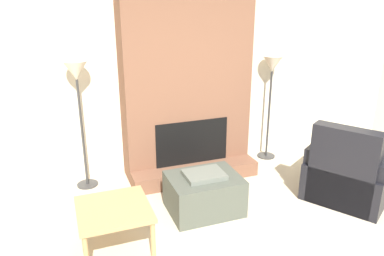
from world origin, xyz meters
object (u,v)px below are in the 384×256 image
Objects in this scene: ottoman at (204,193)px; side_table at (114,212)px; floor_lamp_left at (77,82)px; floor_lamp_right at (272,73)px; armchair at (348,175)px.

side_table is (-1.05, -0.34, 0.18)m from ottoman.
floor_lamp_right is (2.66, 0.00, -0.07)m from floor_lamp_left.
side_table is 1.73m from floor_lamp_left.
floor_lamp_left is 1.05× the size of floor_lamp_right.
floor_lamp_left is at bearing 180.00° from floor_lamp_right.
ottoman is 1.97m from floor_lamp_left.
ottoman reaches higher than side_table.
armchair reaches higher than side_table.
floor_lamp_left is at bearing 137.45° from ottoman.
armchair is 0.82× the size of floor_lamp_right.
floor_lamp_left is 2.66m from floor_lamp_right.
side_table is 0.44× the size of floor_lamp_right.
floor_lamp_right is (-0.26, 1.41, 0.99)m from armchair.
floor_lamp_right is at bearing 29.56° from side_table.
side_table is at bearing -162.14° from ottoman.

